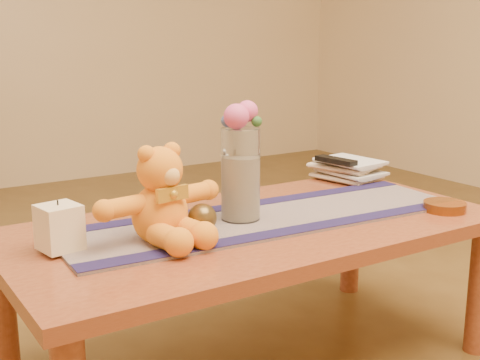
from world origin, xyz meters
TOP-DOWN VIEW (x-y plane):
  - coffee_table_top at (0.00, 0.00)m, footprint 1.40×0.70m
  - table_leg_fr at (0.64, -0.29)m, footprint 0.07×0.07m
  - table_leg_bl at (-0.64, 0.29)m, footprint 0.07×0.07m
  - table_leg_br at (0.64, 0.29)m, footprint 0.07×0.07m
  - persian_runner at (0.05, 0.01)m, footprint 1.22×0.42m
  - runner_border_near at (0.04, -0.14)m, footprint 1.20×0.13m
  - runner_border_far at (0.06, 0.15)m, footprint 1.20×0.13m
  - teddy_bear at (-0.30, -0.00)m, footprint 0.38×0.33m
  - pillar_candle at (-0.54, 0.05)m, footprint 0.11×0.11m
  - candle_wick at (-0.54, 0.05)m, footprint 0.00×0.00m
  - glass_vase at (-0.03, 0.03)m, footprint 0.11×0.11m
  - potpourri_fill at (-0.03, 0.03)m, footprint 0.09×0.09m
  - rose_left at (-0.05, 0.02)m, footprint 0.07×0.07m
  - rose_right at (-0.00, 0.04)m, footprint 0.06×0.06m
  - blue_flower_back at (-0.02, 0.07)m, footprint 0.04×0.04m
  - blue_flower_side at (-0.06, 0.05)m, footprint 0.04×0.04m
  - leaf_sprig at (0.01, 0.01)m, footprint 0.03×0.03m
  - bronze_ball at (-0.18, -0.02)m, footprint 0.08×0.08m
  - book_bottom at (0.51, 0.25)m, footprint 0.21×0.25m
  - book_lower at (0.51, 0.25)m, footprint 0.18×0.23m
  - book_upper at (0.50, 0.25)m, footprint 0.22×0.26m
  - book_top at (0.51, 0.25)m, footprint 0.19×0.24m
  - tv_remote at (0.51, 0.24)m, footprint 0.07×0.17m
  - amber_dish at (0.55, -0.21)m, footprint 0.15×0.15m

SIDE VIEW (x-z plane):
  - table_leg_fr at x=0.64m, z-range 0.00..0.41m
  - table_leg_bl at x=-0.64m, z-range 0.00..0.41m
  - table_leg_br at x=0.64m, z-range 0.00..0.41m
  - coffee_table_top at x=0.00m, z-range 0.41..0.45m
  - persian_runner at x=0.05m, z-range 0.45..0.46m
  - runner_border_near at x=0.04m, z-range 0.46..0.46m
  - runner_border_far at x=0.06m, z-range 0.46..0.46m
  - book_bottom at x=0.51m, z-range 0.45..0.47m
  - amber_dish at x=0.55m, z-range 0.45..0.48m
  - book_lower at x=0.51m, z-range 0.47..0.49m
  - bronze_ball at x=-0.18m, z-range 0.46..0.54m
  - book_upper at x=0.50m, z-range 0.49..0.51m
  - pillar_candle at x=-0.54m, z-range 0.46..0.57m
  - book_top at x=0.51m, z-range 0.51..0.53m
  - tv_remote at x=0.51m, z-range 0.53..0.54m
  - potpourri_fill at x=-0.03m, z-range 0.46..0.64m
  - teddy_bear at x=-0.30m, z-range 0.46..0.69m
  - candle_wick at x=-0.54m, z-range 0.57..0.58m
  - glass_vase at x=-0.03m, z-range 0.46..0.72m
  - leaf_sprig at x=0.01m, z-range 0.72..0.75m
  - blue_flower_side at x=-0.06m, z-range 0.72..0.76m
  - blue_flower_back at x=-0.02m, z-range 0.72..0.77m
  - rose_left at x=-0.05m, z-range 0.72..0.79m
  - rose_right at x=0.00m, z-range 0.73..0.79m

